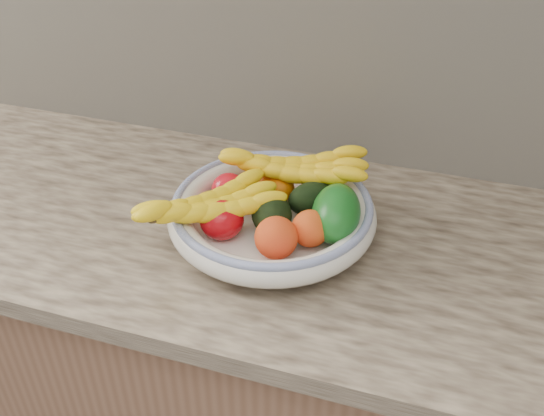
{
  "coord_description": "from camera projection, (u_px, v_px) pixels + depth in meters",
  "views": [
    {
      "loc": [
        0.28,
        0.79,
        1.62
      ],
      "look_at": [
        0.0,
        1.66,
        0.96
      ],
      "focal_mm": 40.0,
      "sensor_mm": 36.0,
      "label": 1
    }
  ],
  "objects": [
    {
      "name": "tomato_left",
      "position": [
        229.0,
        189.0,
        1.17
      ],
      "size": [
        0.08,
        0.08,
        0.06
      ],
      "primitive_type": "ellipsoid",
      "rotation": [
        0.0,
        0.0,
        -0.16
      ],
      "color": "red",
      "rests_on": "fruit_bowl"
    },
    {
      "name": "avocado_center",
      "position": [
        271.0,
        214.0,
        1.1
      ],
      "size": [
        0.12,
        0.13,
        0.07
      ],
      "primitive_type": "ellipsoid",
      "rotation": [
        0.0,
        0.0,
        0.49
      ],
      "color": "black",
      "rests_on": "fruit_bowl"
    },
    {
      "name": "clementine_back_left",
      "position": [
        270.0,
        181.0,
        1.21
      ],
      "size": [
        0.06,
        0.06,
        0.05
      ],
      "primitive_type": "ellipsoid",
      "rotation": [
        0.0,
        0.0,
        0.15
      ],
      "color": "#E05404",
      "rests_on": "fruit_bowl"
    },
    {
      "name": "peach_front",
      "position": [
        276.0,
        238.0,
        1.04
      ],
      "size": [
        0.1,
        0.1,
        0.08
      ],
      "primitive_type": "ellipsoid",
      "rotation": [
        0.0,
        0.0,
        0.3
      ],
      "color": "orange",
      "rests_on": "fruit_bowl"
    },
    {
      "name": "kitchen_counter",
      "position": [
        275.0,
        372.0,
        1.43
      ],
      "size": [
        2.44,
        0.66,
        1.4
      ],
      "color": "brown",
      "rests_on": "ground"
    },
    {
      "name": "clementine_back_mid",
      "position": [
        281.0,
        188.0,
        1.19
      ],
      "size": [
        0.07,
        0.07,
        0.05
      ],
      "primitive_type": "ellipsoid",
      "rotation": [
        0.0,
        0.0,
        0.3
      ],
      "color": "orange",
      "rests_on": "fruit_bowl"
    },
    {
      "name": "banana_bunch_back",
      "position": [
        293.0,
        171.0,
        1.18
      ],
      "size": [
        0.32,
        0.17,
        0.09
      ],
      "primitive_type": null,
      "rotation": [
        0.0,
        0.0,
        0.2
      ],
      "color": "yellow",
      "rests_on": "fruit_bowl"
    },
    {
      "name": "fruit_bowl",
      "position": [
        272.0,
        213.0,
        1.13
      ],
      "size": [
        0.39,
        0.39,
        0.08
      ],
      "color": "silver",
      "rests_on": "kitchen_counter"
    },
    {
      "name": "clementine_back_right",
      "position": [
        312.0,
        181.0,
        1.21
      ],
      "size": [
        0.06,
        0.06,
        0.04
      ],
      "primitive_type": "ellipsoid",
      "rotation": [
        0.0,
        0.0,
        -0.4
      ],
      "color": "#FF6A05",
      "rests_on": "fruit_bowl"
    },
    {
      "name": "tomato_near_left",
      "position": [
        222.0,
        220.0,
        1.09
      ],
      "size": [
        0.1,
        0.1,
        0.07
      ],
      "primitive_type": "ellipsoid",
      "rotation": [
        0.0,
        0.0,
        0.23
      ],
      "color": "#B30810",
      "rests_on": "fruit_bowl"
    },
    {
      "name": "peach_right",
      "position": [
        310.0,
        228.0,
        1.06
      ],
      "size": [
        0.08,
        0.08,
        0.07
      ],
      "primitive_type": "ellipsoid",
      "rotation": [
        0.0,
        0.0,
        -0.29
      ],
      "color": "orange",
      "rests_on": "fruit_bowl"
    },
    {
      "name": "avocado_right",
      "position": [
        312.0,
        199.0,
        1.14
      ],
      "size": [
        0.11,
        0.11,
        0.07
      ],
      "primitive_type": "ellipsoid",
      "rotation": [
        0.0,
        0.0,
        -0.89
      ],
      "color": "black",
      "rests_on": "fruit_bowl"
    },
    {
      "name": "banana_bunch_front",
      "position": [
        209.0,
        209.0,
        1.08
      ],
      "size": [
        0.28,
        0.29,
        0.08
      ],
      "primitive_type": null,
      "rotation": [
        0.0,
        0.0,
        0.81
      ],
      "color": "yellow",
      "rests_on": "fruit_bowl"
    },
    {
      "name": "green_mango",
      "position": [
        336.0,
        213.0,
        1.09
      ],
      "size": [
        0.13,
        0.15,
        0.12
      ],
      "primitive_type": "ellipsoid",
      "rotation": [
        0.0,
        0.31,
        0.15
      ],
      "color": "#105516",
      "rests_on": "fruit_bowl"
    }
  ]
}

